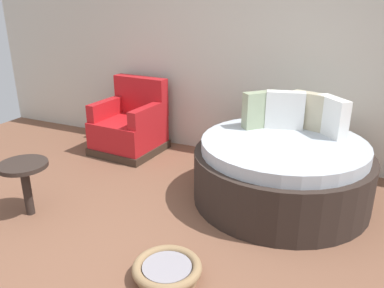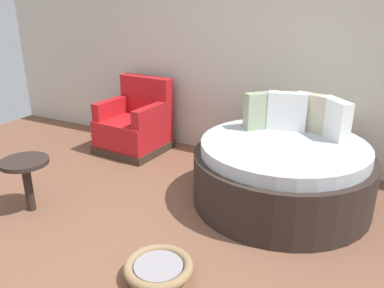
{
  "view_description": "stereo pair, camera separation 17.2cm",
  "coord_description": "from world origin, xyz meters",
  "px_view_note": "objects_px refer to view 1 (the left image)",
  "views": [
    {
      "loc": [
        1.32,
        -2.1,
        1.93
      ],
      "look_at": [
        -0.21,
        1.19,
        0.55
      ],
      "focal_mm": 36.45,
      "sensor_mm": 36.0,
      "label": 1
    },
    {
      "loc": [
        1.47,
        -2.03,
        1.93
      ],
      "look_at": [
        -0.21,
        1.19,
        0.55
      ],
      "focal_mm": 36.45,
      "sensor_mm": 36.0,
      "label": 2
    }
  ],
  "objects_px": {
    "side_table": "(24,173)",
    "round_daybed": "(282,169)",
    "red_armchair": "(131,127)",
    "pet_basket": "(167,270)"
  },
  "relations": [
    {
      "from": "round_daybed",
      "to": "red_armchair",
      "type": "height_order",
      "value": "round_daybed"
    },
    {
      "from": "round_daybed",
      "to": "red_armchair",
      "type": "xyz_separation_m",
      "value": [
        -2.1,
        0.49,
        0.0
      ]
    },
    {
      "from": "red_armchair",
      "to": "side_table",
      "type": "bearing_deg",
      "value": -89.15
    },
    {
      "from": "red_armchair",
      "to": "pet_basket",
      "type": "bearing_deg",
      "value": -51.26
    },
    {
      "from": "round_daybed",
      "to": "side_table",
      "type": "bearing_deg",
      "value": -148.09
    },
    {
      "from": "red_armchair",
      "to": "round_daybed",
      "type": "bearing_deg",
      "value": -13.19
    },
    {
      "from": "side_table",
      "to": "round_daybed",
      "type": "bearing_deg",
      "value": 31.91
    },
    {
      "from": "round_daybed",
      "to": "side_table",
      "type": "relative_size",
      "value": 3.32
    },
    {
      "from": "red_armchair",
      "to": "side_table",
      "type": "distance_m",
      "value": 1.78
    },
    {
      "from": "round_daybed",
      "to": "side_table",
      "type": "distance_m",
      "value": 2.44
    }
  ]
}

